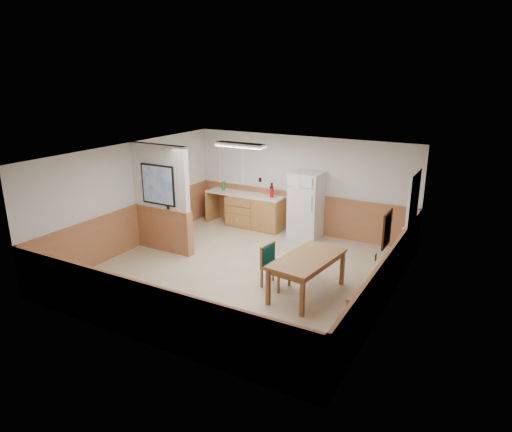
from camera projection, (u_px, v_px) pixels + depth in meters
The scene contains 20 objects.
ground at pixel (242, 272), 9.59m from camera, with size 6.00×6.00×0.00m, color tan.
ceiling at pixel (241, 154), 8.83m from camera, with size 6.00×6.00×0.02m, color silver.
back_wall at pixel (301, 185), 11.71m from camera, with size 6.00×0.02×2.50m, color silver.
right_wall at pixel (392, 241), 7.82m from camera, with size 0.02×6.00×2.50m, color silver.
left_wall at pixel (131, 197), 10.60m from camera, with size 0.02×6.00×2.50m, color silver.
wainscot_back at pixel (300, 213), 11.92m from camera, with size 6.00×0.04×1.00m, color #9F663F.
wainscot_right at pixel (387, 281), 8.06m from camera, with size 0.04×6.00×1.00m, color #9F663F.
wainscot_left at pixel (134, 227), 10.82m from camera, with size 0.04×6.00×1.00m, color #9F663F.
partition_wall at pixel (162, 200), 10.42m from camera, with size 1.50×0.20×2.50m.
kitchen_counter at pixel (254, 211), 12.24m from camera, with size 2.20×0.61×1.00m.
exterior_door at pixel (411, 221), 9.48m from camera, with size 0.07×1.02×2.15m.
kitchen_window at pixel (231, 166), 12.57m from camera, with size 0.80×0.04×1.00m.
wall_painting at pixel (387, 229), 7.50m from camera, with size 0.04×0.50×0.60m.
fluorescent_fixture at pixel (240, 145), 10.30m from camera, with size 1.20×0.30×0.09m.
refrigerator at pixel (306, 205), 11.39m from camera, with size 0.74×0.72×1.68m.
dining_table at pixel (307, 262), 8.45m from camera, with size 1.02×1.74×0.75m.
dining_bench at pixel (373, 290), 8.05m from camera, with size 0.52×1.59×0.45m.
dining_chair at pixel (272, 262), 8.85m from camera, with size 0.67×0.50×0.85m.
fire_extinguisher at pixel (272, 191), 11.81m from camera, with size 0.13×0.13×0.39m.
soap_bottle at pixel (224, 186), 12.55m from camera, with size 0.08×0.08×0.25m, color #188728.
Camera 1 is at (4.52, -7.53, 4.03)m, focal length 32.00 mm.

